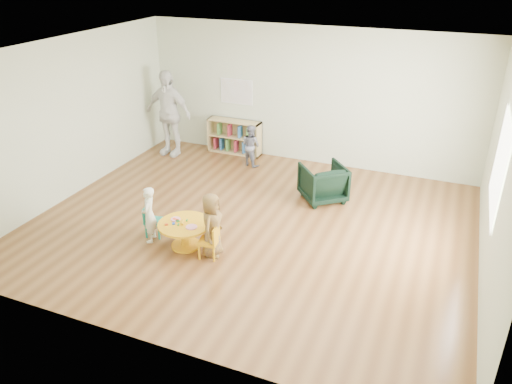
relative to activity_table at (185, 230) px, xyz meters
The scene contains 11 objects.
room 2.02m from the activity_table, 55.99° to the left, with size 7.10×7.00×2.80m.
activity_table is the anchor object (origin of this frame).
kid_chair_left 0.65m from the activity_table, behind, with size 0.31×0.31×0.50m.
kid_chair_right 0.51m from the activity_table, 12.73° to the right, with size 0.32×0.32×0.52m.
bookshelf 3.98m from the activity_table, 103.73° to the left, with size 1.20×0.30×0.75m.
alphabet_poster 4.24m from the activity_table, 103.14° to the left, with size 0.74×0.01×0.54m.
armchair 2.78m from the activity_table, 57.21° to the left, with size 0.72×0.74×0.67m, color black.
child_left 0.61m from the activity_table, behind, with size 0.33×0.22×0.90m, color white.
child_right 0.53m from the activity_table, ahead, with size 0.48×0.31×0.99m, color gold.
toddler 3.34m from the activity_table, 95.53° to the left, with size 0.43×0.33×0.88m, color #181E3C.
adult_caretaker 4.00m from the activity_table, 124.29° to the left, with size 1.09×0.45×1.85m, color white.
Camera 1 is at (2.81, -6.62, 4.11)m, focal length 35.00 mm.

